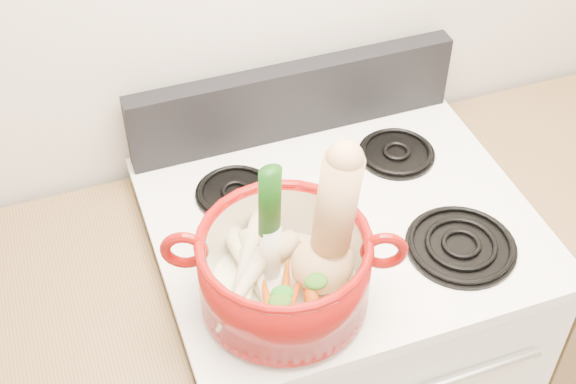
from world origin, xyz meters
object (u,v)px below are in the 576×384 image
object	(u,v)px
squash	(324,227)
leek	(270,222)
dutch_oven	(284,270)
stove_body	(333,353)

from	to	relation	value
squash	leek	distance (m)	0.10
dutch_oven	leek	size ratio (longest dim) A/B	1.12
stove_body	leek	xyz separation A→B (m)	(-0.20, -0.13, 0.68)
dutch_oven	squash	distance (m)	0.12
dutch_oven	stove_body	bearing A→B (deg)	62.10
squash	leek	size ratio (longest dim) A/B	1.08
dutch_oven	leek	distance (m)	0.10
stove_body	squash	bearing A→B (deg)	-123.19
leek	stove_body	bearing A→B (deg)	20.61
dutch_oven	squash	world-z (taller)	squash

